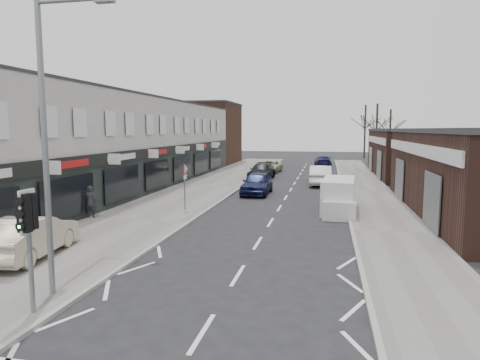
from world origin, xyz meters
The scene contains 21 objects.
ground centered at (0.00, 0.00, 0.00)m, with size 160.00×160.00×0.00m, color black.
pavement_left centered at (-6.75, 22.00, 0.06)m, with size 5.50×64.00×0.12m, color slate.
pavement_right centered at (5.75, 22.00, 0.06)m, with size 3.50×64.00×0.12m, color slate.
shop_terrace_left centered at (-13.50, 19.50, 3.55)m, with size 8.00×41.00×7.10m, color beige.
brick_block_far centered at (-13.50, 45.00, 4.00)m, with size 8.00×10.00×8.00m, color #452A1D.
right_unit_far centered at (12.50, 34.00, 2.25)m, with size 10.00×16.00×4.50m, color #3C231B.
tree_far_a centered at (9.00, 48.00, 0.00)m, with size 3.60×3.60×8.00m, color #382D26, non-canonical shape.
tree_far_b centered at (11.50, 54.00, 0.00)m, with size 3.60×3.60×7.50m, color #382D26, non-canonical shape.
tree_far_c centered at (8.50, 60.00, 0.00)m, with size 3.60×3.60×8.50m, color #382D26, non-canonical shape.
traffic_light centered at (-4.40, -2.02, 2.41)m, with size 0.28×0.60×3.10m.
street_lamp centered at (-4.53, -0.80, 4.62)m, with size 2.23×0.22×8.00m.
warning_sign centered at (-5.16, 12.00, 2.20)m, with size 0.12×0.80×2.70m.
white_van centered at (3.40, 13.43, 0.90)m, with size 1.99×4.97×1.90m.
sedan_on_pavement centered at (-7.62, 2.12, 0.87)m, with size 1.59×4.55×1.50m, color #C0B199.
pedestrian centered at (-9.20, 8.75, 0.96)m, with size 0.61×0.40×1.68m, color #222127.
parked_car_left_a centered at (-2.20, 19.20, 0.80)m, with size 1.89×4.71×1.60m, color #151B42.
parked_car_left_b centered at (-3.28, 28.63, 0.73)m, with size 2.06×5.06×1.47m, color black.
parked_car_left_c centered at (-3.40, 34.77, 0.66)m, with size 2.18×4.73×1.32m, color #BDB297.
parked_car_right_a centered at (2.20, 25.20, 0.82)m, with size 1.74×4.99×1.64m, color white.
parked_car_right_b centered at (2.20, 27.04, 0.82)m, with size 1.94×4.83×1.65m, color black.
parked_car_right_c centered at (2.20, 43.01, 0.69)m, with size 1.94×4.78×1.39m, color #121238.
Camera 1 is at (2.73, -10.99, 4.68)m, focal length 32.00 mm.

